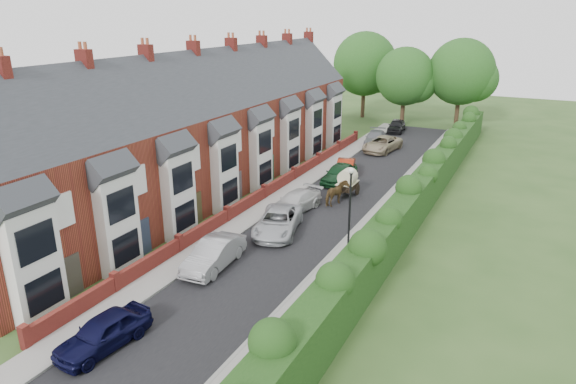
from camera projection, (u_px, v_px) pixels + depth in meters
name	position (u px, v px, depth m)	size (l,w,h in m)	color
ground	(261.00, 272.00, 27.17)	(140.00, 140.00, 0.00)	#2D4C1E
road	(330.00, 205.00, 36.66)	(6.00, 58.00, 0.02)	black
pavement_hedge_side	(386.00, 214.00, 34.92)	(2.20, 58.00, 0.12)	gray
pavement_house_side	(283.00, 196.00, 38.27)	(1.70, 58.00, 0.12)	gray
kerb_hedge_side	(372.00, 211.00, 35.36)	(0.18, 58.00, 0.13)	gray
kerb_house_side	(292.00, 197.00, 37.93)	(0.18, 58.00, 0.13)	gray
hedge	(415.00, 196.00, 33.64)	(2.10, 58.00, 2.85)	black
terrace_row	(200.00, 132.00, 38.70)	(9.05, 40.50, 11.50)	brown
garden_wall_row	(264.00, 193.00, 37.72)	(0.35, 40.35, 1.10)	maroon
lamppost	(350.00, 200.00, 28.02)	(0.32, 0.32, 5.16)	black
tree_far_left	(408.00, 78.00, 60.21)	(7.14, 6.80, 9.29)	#332316
tree_far_right	(465.00, 74.00, 59.15)	(7.98, 7.60, 10.31)	#332316
tree_far_back	(368.00, 66.00, 64.95)	(8.40, 8.00, 10.82)	#332316
car_navy	(103.00, 332.00, 20.87)	(1.68, 4.17, 1.42)	black
car_silver_a	(214.00, 254.00, 27.49)	(1.61, 4.62, 1.52)	#98989C
car_silver_b	(278.00, 222.00, 31.83)	(2.42, 5.24, 1.46)	#B2B4B9
car_white	(295.00, 202.00, 35.32)	(1.89, 4.64, 1.35)	#BDBDBD
car_green	(339.00, 173.00, 41.19)	(1.82, 4.52, 1.54)	#10381B
car_red	(345.00, 167.00, 43.20)	(1.38, 3.95, 1.30)	maroon
car_beige	(382.00, 144.00, 50.57)	(2.41, 5.22, 1.45)	tan
car_grey	(375.00, 138.00, 53.01)	(1.98, 4.86, 1.41)	slate
car_black	(396.00, 126.00, 58.75)	(1.68, 4.19, 1.43)	black
horse	(337.00, 194.00, 36.34)	(0.92, 2.03, 1.71)	#533C1E
horse_cart	(348.00, 181.00, 38.07)	(1.31, 2.89, 2.09)	black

